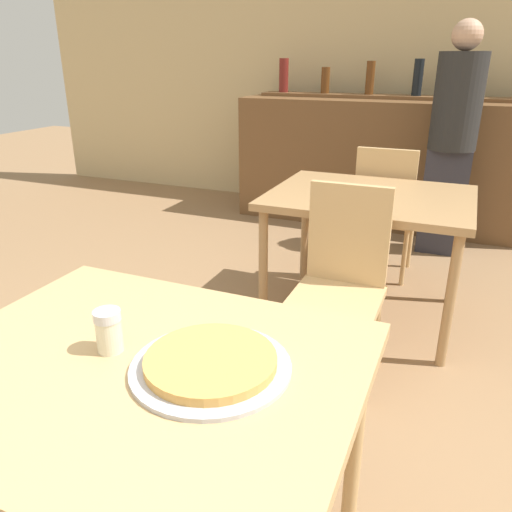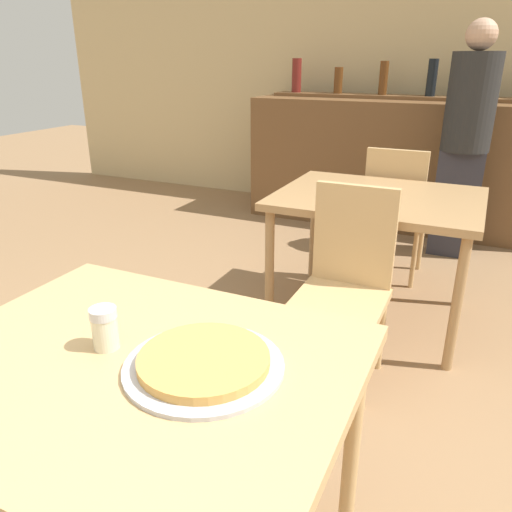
{
  "view_description": "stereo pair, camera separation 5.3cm",
  "coord_description": "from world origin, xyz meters",
  "px_view_note": "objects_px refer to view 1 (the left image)",
  "views": [
    {
      "loc": [
        0.68,
        -0.85,
        1.44
      ],
      "look_at": [
        0.09,
        0.55,
        0.83
      ],
      "focal_mm": 35.0,
      "sensor_mm": 36.0,
      "label": 1
    },
    {
      "loc": [
        0.73,
        -0.83,
        1.44
      ],
      "look_at": [
        0.09,
        0.55,
        0.83
      ],
      "focal_mm": 35.0,
      "sensor_mm": 36.0,
      "label": 2
    }
  ],
  "objects_px": {
    "cheese_shaker": "(109,331)",
    "person_standing": "(453,134)",
    "chair_far_side_front": "(342,274)",
    "chair_far_side_back": "(385,207)",
    "pizza_tray": "(211,363)"
  },
  "relations": [
    {
      "from": "pizza_tray",
      "to": "cheese_shaker",
      "type": "xyz_separation_m",
      "value": [
        -0.28,
        -0.03,
        0.04
      ]
    },
    {
      "from": "pizza_tray",
      "to": "cheese_shaker",
      "type": "distance_m",
      "value": 0.28
    },
    {
      "from": "chair_far_side_front",
      "to": "pizza_tray",
      "type": "height_order",
      "value": "chair_far_side_front"
    },
    {
      "from": "chair_far_side_back",
      "to": "chair_far_side_front",
      "type": "bearing_deg",
      "value": 90.0
    },
    {
      "from": "chair_far_side_back",
      "to": "pizza_tray",
      "type": "relative_size",
      "value": 2.3
    },
    {
      "from": "chair_far_side_front",
      "to": "chair_far_side_back",
      "type": "distance_m",
      "value": 1.2
    },
    {
      "from": "pizza_tray",
      "to": "person_standing",
      "type": "relative_size",
      "value": 0.23
    },
    {
      "from": "chair_far_side_front",
      "to": "cheese_shaker",
      "type": "distance_m",
      "value": 1.3
    },
    {
      "from": "chair_far_side_front",
      "to": "person_standing",
      "type": "bearing_deg",
      "value": 79.72
    },
    {
      "from": "person_standing",
      "to": "chair_far_side_front",
      "type": "bearing_deg",
      "value": -100.28
    },
    {
      "from": "person_standing",
      "to": "cheese_shaker",
      "type": "bearing_deg",
      "value": -102.1
    },
    {
      "from": "pizza_tray",
      "to": "person_standing",
      "type": "distance_m",
      "value": 3.11
    },
    {
      "from": "cheese_shaker",
      "to": "person_standing",
      "type": "bearing_deg",
      "value": 77.9
    },
    {
      "from": "chair_far_side_back",
      "to": "person_standing",
      "type": "relative_size",
      "value": 0.54
    },
    {
      "from": "pizza_tray",
      "to": "person_standing",
      "type": "xyz_separation_m",
      "value": [
        0.39,
        3.08,
        0.17
      ]
    }
  ]
}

